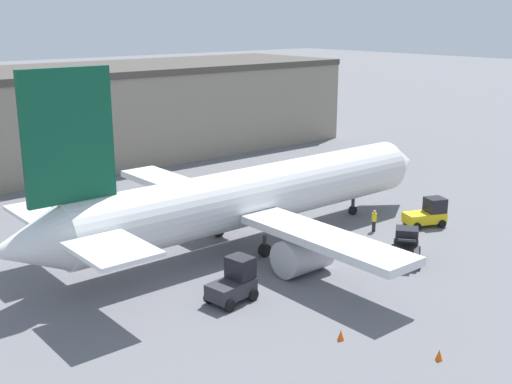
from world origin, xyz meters
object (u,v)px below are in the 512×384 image
Objects in this scene: safety_cone_near at (439,355)px; baggage_tug at (234,282)px; airplane at (245,198)px; pushback_tug at (428,214)px; safety_cone_far at (341,335)px; ground_crew_worker at (374,220)px; belt_loader_truck at (406,246)px.

baggage_tug is at bearing 106.47° from safety_cone_near.
pushback_tug is (13.39, -5.59, -2.46)m from airplane.
safety_cone_far is at bearing -134.07° from pushback_tug.
safety_cone_far is at bearing -88.10° from baggage_tug.
airplane is at bearing 70.26° from safety_cone_far.
pushback_tug is 6.23× the size of safety_cone_near.
baggage_tug is at bearing 38.03° from ground_crew_worker.
ground_crew_worker reaches higher than safety_cone_far.
baggage_tug reaches higher than safety_cone_near.
airplane reaches higher than ground_crew_worker.
airplane is 10.43× the size of pushback_tug.
safety_cone_far is at bearing -109.67° from airplane.
pushback_tug reaches higher than safety_cone_far.
ground_crew_worker is 18.53m from safety_cone_near.
ground_crew_worker is at bearing 49.54° from safety_cone_near.
pushback_tug is 20.03m from safety_cone_far.
airplane is at bearing 4.94° from ground_crew_worker.
belt_loader_truck is at bearing -55.06° from airplane.
pushback_tug is at bearing -4.81° from baggage_tug.
safety_cone_far is at bearing 165.17° from belt_loader_truck.
airplane reaches higher than safety_cone_far.
safety_cone_far is at bearing 62.45° from ground_crew_worker.
airplane is 64.99× the size of safety_cone_far.
ground_crew_worker is 0.57× the size of baggage_tug.
pushback_tug is at bearing 37.30° from safety_cone_near.
airplane is 14.88m from safety_cone_far.
safety_cone_near is 4.74m from safety_cone_far.
baggage_tug is 19.56m from pushback_tug.
belt_loader_truck is 12.75m from safety_cone_near.
belt_loader_truck is (12.42, -2.34, -0.12)m from baggage_tug.
pushback_tug is (19.53, 1.08, -0.12)m from baggage_tug.
airplane is 14.72m from pushback_tug.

